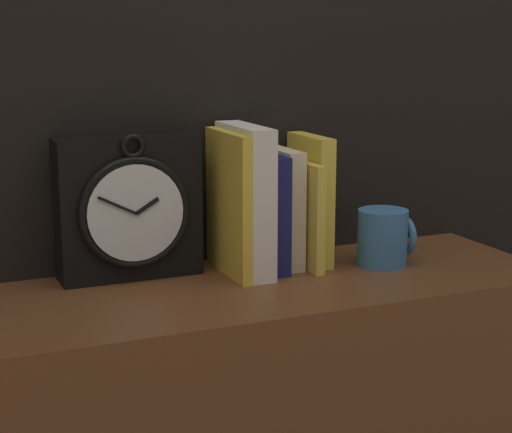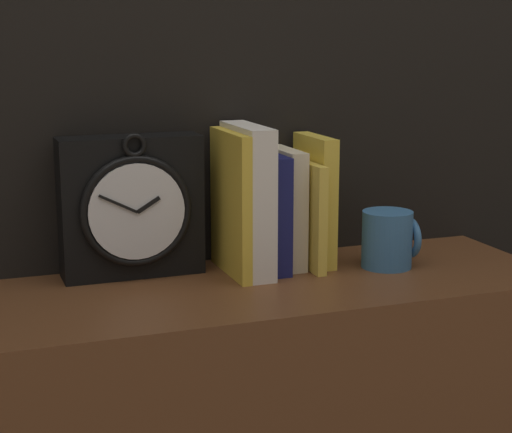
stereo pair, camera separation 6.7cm
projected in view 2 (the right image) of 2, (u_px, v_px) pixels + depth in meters
clock at (132, 207)px, 1.31m from camera, size 0.22×0.08×0.23m
book_slot0_yellow at (231, 203)px, 1.32m from camera, size 0.02×0.16×0.22m
book_slot1_white at (248, 199)px, 1.33m from camera, size 0.04×0.15×0.23m
book_slot2_navy at (269, 211)px, 1.36m from camera, size 0.03×0.14×0.19m
book_slot3_cream at (286, 207)px, 1.37m from camera, size 0.03×0.12×0.19m
book_slot4_yellow at (304, 214)px, 1.37m from camera, size 0.02×0.15×0.17m
book_slot5_yellow at (315, 200)px, 1.39m from camera, size 0.03×0.12×0.21m
mug at (389, 239)px, 1.37m from camera, size 0.09×0.08×0.09m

